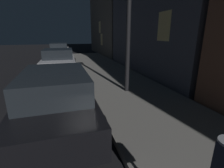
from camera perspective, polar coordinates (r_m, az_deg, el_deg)
name	(u,v)px	position (r m, az deg, el deg)	size (l,w,h in m)	color
car_black	(57,97)	(4.62, -18.48, -4.14)	(1.98, 4.47, 1.43)	black
car_silver	(59,61)	(10.92, -17.82, 7.63)	(2.23, 4.15, 1.43)	#B7B7BF
car_white	(60,50)	(17.85, -17.63, 10.99)	(2.18, 4.67, 1.43)	silver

